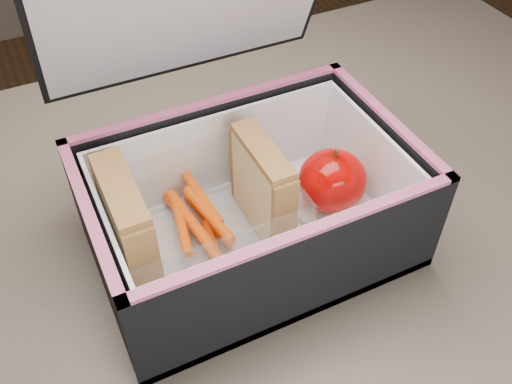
% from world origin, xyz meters
% --- Properties ---
extents(kitchen_table, '(1.20, 0.80, 0.75)m').
position_xyz_m(kitchen_table, '(0.00, 0.00, 0.66)').
color(kitchen_table, '#62584C').
rests_on(kitchen_table, ground).
extents(lunch_bag, '(0.30, 0.28, 0.30)m').
position_xyz_m(lunch_bag, '(0.01, 0.00, 0.82)').
color(lunch_bag, black).
rests_on(lunch_bag, kitchen_table).
extents(plastic_tub, '(0.18, 0.13, 0.07)m').
position_xyz_m(plastic_tub, '(-0.04, 0.01, 0.80)').
color(plastic_tub, white).
rests_on(plastic_tub, lunch_bag).
extents(sandwich_left, '(0.03, 0.10, 0.11)m').
position_xyz_m(sandwich_left, '(-0.11, 0.01, 0.82)').
color(sandwich_left, beige).
rests_on(sandwich_left, plastic_tub).
extents(sandwich_right, '(0.03, 0.09, 0.10)m').
position_xyz_m(sandwich_right, '(0.02, 0.01, 0.82)').
color(sandwich_right, beige).
rests_on(sandwich_right, plastic_tub).
extents(carrot_sticks, '(0.05, 0.14, 0.03)m').
position_xyz_m(carrot_sticks, '(-0.04, 0.02, 0.78)').
color(carrot_sticks, '#E64D01').
rests_on(carrot_sticks, plastic_tub).
extents(paper_napkin, '(0.10, 0.11, 0.01)m').
position_xyz_m(paper_napkin, '(0.10, 0.00, 0.77)').
color(paper_napkin, white).
rests_on(paper_napkin, lunch_bag).
extents(red_apple, '(0.09, 0.09, 0.07)m').
position_xyz_m(red_apple, '(0.10, -0.00, 0.81)').
color(red_apple, '#870400').
rests_on(red_apple, paper_napkin).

